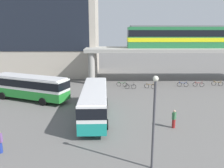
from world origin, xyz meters
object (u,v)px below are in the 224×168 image
object	(u,v)px
pedestrian_walking_across	(0,142)
bicycle_red	(198,84)
bicycle_brown	(150,86)
pedestrian_waiting_near_stop	(174,119)
bus_secondary	(29,85)
bicycle_orange	(217,84)
bicycle_blue	(183,84)
bicycle_black	(130,87)
bicycle_green	(122,84)
train	(191,36)
station_building	(42,27)
bus_main	(94,99)

from	to	relation	value
pedestrian_walking_across	bicycle_red	bearing A→B (deg)	41.72
bicycle_brown	pedestrian_waiting_near_stop	world-z (taller)	pedestrian_waiting_near_stop
bicycle_brown	pedestrian_walking_across	xyz separation A→B (m)	(-14.68, -19.26, 0.49)
bus_secondary	pedestrian_waiting_near_stop	xyz separation A→B (m)	(16.66, -8.99, -1.14)
bicycle_orange	bicycle_brown	bearing A→B (deg)	-171.84
bicycle_orange	bicycle_blue	size ratio (longest dim) A/B	0.96
bicycle_black	bicycle_green	size ratio (longest dim) A/B	1.04
bicycle_blue	bicycle_brown	bearing A→B (deg)	-168.99
bus_secondary	bicycle_blue	world-z (taller)	bus_secondary
train	bicycle_brown	size ratio (longest dim) A/B	12.99
bicycle_green	bicycle_black	bearing A→B (deg)	-50.08
station_building	bicycle_red	distance (m)	32.09
bicycle_orange	bicycle_blue	world-z (taller)	same
train	bicycle_black	distance (m)	14.59
bus_secondary	pedestrian_waiting_near_stop	world-z (taller)	bus_secondary
train	bicycle_green	bearing A→B (deg)	-160.14
pedestrian_waiting_near_stop	pedestrian_walking_across	size ratio (longest dim) A/B	1.00
bicycle_green	bicycle_blue	distance (m)	9.96
train	bus_main	size ratio (longest dim) A/B	2.00
bicycle_green	bicycle_red	bearing A→B (deg)	-0.76
station_building	bus_main	world-z (taller)	station_building
station_building	bus_secondary	world-z (taller)	station_building
bicycle_brown	train	bearing A→B (deg)	35.85
bus_secondary	bicycle_black	distance (m)	15.03
bicycle_orange	pedestrian_waiting_near_stop	size ratio (longest dim) A/B	0.95
bicycle_orange	bicycle_brown	xyz separation A→B (m)	(-11.50, -1.65, 0.00)
bus_main	bicycle_green	bearing A→B (deg)	74.98
bus_secondary	pedestrian_waiting_near_stop	bearing A→B (deg)	-28.34
bicycle_red	bicycle_green	distance (m)	12.54
bus_main	train	bearing A→B (deg)	48.35
bicycle_brown	bicycle_green	size ratio (longest dim) A/B	0.99
station_building	bicycle_orange	size ratio (longest dim) A/B	13.21
bicycle_green	station_building	bearing A→B (deg)	143.50
bicycle_red	pedestrian_waiting_near_stop	xyz separation A→B (m)	(-8.45, -15.98, 0.49)
bicycle_red	pedestrian_waiting_near_stop	bearing A→B (deg)	-117.88
bicycle_green	bicycle_blue	bearing A→B (deg)	-0.97
bicycle_red	pedestrian_walking_across	size ratio (longest dim) A/B	0.97
bus_secondary	bicycle_brown	bearing A→B (deg)	19.20
bicycle_black	bicycle_red	distance (m)	11.35
bicycle_red	pedestrian_walking_across	bearing A→B (deg)	-138.28
bicycle_black	pedestrian_walking_across	world-z (taller)	pedestrian_walking_across
bicycle_red	bicycle_black	bearing A→B (deg)	-173.18
train	bicycle_blue	bearing A→B (deg)	-116.50
train	bicycle_black	bearing A→B (deg)	-151.59
station_building	bicycle_blue	distance (m)	29.83
bus_secondary	bicycle_brown	size ratio (longest dim) A/B	6.54
train	bus_secondary	bearing A→B (deg)	-154.98
bus_main	pedestrian_waiting_near_stop	size ratio (longest dim) A/B	6.20
station_building	bicycle_orange	world-z (taller)	station_building
train	bicycle_brown	distance (m)	12.29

